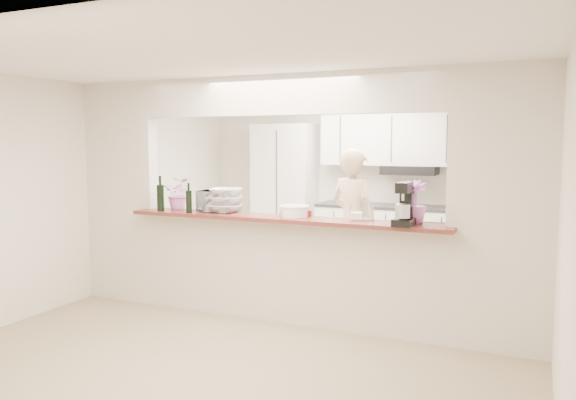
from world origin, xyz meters
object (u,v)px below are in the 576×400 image
Objects in this scene: toaster_oven at (218,201)px; stand_mixer at (405,206)px; person at (353,224)px; refrigerator at (512,218)px.

toaster_oven is 1.04× the size of stand_mixer.
person is (1.16, 1.13, -0.33)m from toaster_oven.
stand_mixer is at bearing 146.95° from person.
refrigerator reaches higher than stand_mixer.
stand_mixer is 1.64m from person.
stand_mixer is 0.22× the size of person.
stand_mixer is (2.04, -0.19, 0.06)m from toaster_oven.
person is at bearing 44.43° from toaster_oven.
person is (-0.89, 1.32, -0.39)m from stand_mixer.
refrigerator is 4.34× the size of stand_mixer.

